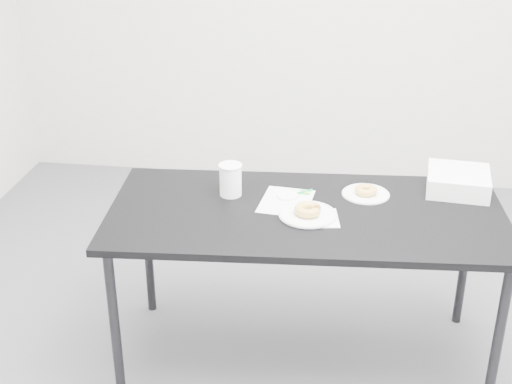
# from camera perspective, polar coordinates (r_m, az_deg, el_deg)

# --- Properties ---
(floor) EXTENTS (4.00, 4.00, 0.00)m
(floor) POSITION_cam_1_polar(r_m,az_deg,el_deg) (3.42, 1.23, -12.61)
(floor) COLOR #515156
(floor) RESTS_ON ground
(table) EXTENTS (1.71, 0.89, 0.76)m
(table) POSITION_cam_1_polar(r_m,az_deg,el_deg) (3.02, 4.02, -2.47)
(table) COLOR black
(table) RESTS_ON floor
(scorecard) EXTENTS (0.24, 0.29, 0.00)m
(scorecard) POSITION_cam_1_polar(r_m,az_deg,el_deg) (3.06, 2.43, -0.74)
(scorecard) COLOR silver
(scorecard) RESTS_ON table
(logo_patch) EXTENTS (0.05, 0.05, 0.00)m
(logo_patch) POSITION_cam_1_polar(r_m,az_deg,el_deg) (3.14, 3.94, -0.02)
(logo_patch) COLOR green
(logo_patch) RESTS_ON scorecard
(pen) EXTENTS (0.10, 0.08, 0.01)m
(pen) POSITION_cam_1_polar(r_m,az_deg,el_deg) (3.13, 3.58, -0.04)
(pen) COLOR #0C855A
(pen) RESTS_ON scorecard
(napkin) EXTENTS (0.19, 0.19, 0.00)m
(napkin) POSITION_cam_1_polar(r_m,az_deg,el_deg) (2.93, 4.94, -2.10)
(napkin) COLOR silver
(napkin) RESTS_ON table
(plate_near) EXTENTS (0.24, 0.24, 0.01)m
(plate_near) POSITION_cam_1_polar(r_m,az_deg,el_deg) (2.94, 4.16, -1.81)
(plate_near) COLOR white
(plate_near) RESTS_ON napkin
(donut_near) EXTENTS (0.11, 0.11, 0.04)m
(donut_near) POSITION_cam_1_polar(r_m,az_deg,el_deg) (2.93, 4.18, -1.43)
(donut_near) COLOR #BF8B3C
(donut_near) RESTS_ON plate_near
(plate_far) EXTENTS (0.21, 0.21, 0.01)m
(plate_far) POSITION_cam_1_polar(r_m,az_deg,el_deg) (3.16, 8.76, -0.17)
(plate_far) COLOR white
(plate_far) RESTS_ON table
(donut_far) EXTENTS (0.13, 0.13, 0.03)m
(donut_far) POSITION_cam_1_polar(r_m,az_deg,el_deg) (3.15, 8.79, 0.14)
(donut_far) COLOR #BF8B3C
(donut_far) RESTS_ON plate_far
(coffee_cup) EXTENTS (0.10, 0.10, 0.14)m
(coffee_cup) POSITION_cam_1_polar(r_m,az_deg,el_deg) (3.09, -2.05, 0.99)
(coffee_cup) COLOR white
(coffee_cup) RESTS_ON table
(cup_lid) EXTENTS (0.09, 0.09, 0.01)m
(cup_lid) POSITION_cam_1_polar(r_m,az_deg,el_deg) (3.10, 2.53, -0.32)
(cup_lid) COLOR white
(cup_lid) RESTS_ON table
(bakery_box) EXTENTS (0.29, 0.29, 0.09)m
(bakery_box) POSITION_cam_1_polar(r_m,az_deg,el_deg) (3.27, 15.86, 0.84)
(bakery_box) COLOR white
(bakery_box) RESTS_ON table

